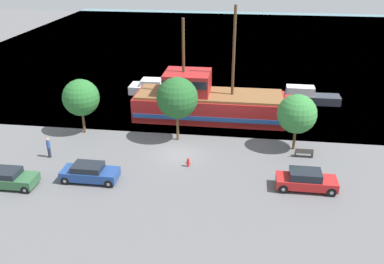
{
  "coord_description": "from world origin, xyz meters",
  "views": [
    {
      "loc": [
        5.66,
        -32.92,
        16.9
      ],
      "look_at": [
        0.93,
        2.0,
        1.2
      ],
      "focal_mm": 40.0,
      "sensor_mm": 36.0,
      "label": 1
    }
  ],
  "objects_px": {
    "moored_boat_dockside": "(304,97)",
    "parked_car_curb_rear": "(90,173)",
    "parked_car_curb_mid": "(6,178)",
    "fire_hydrant": "(188,162)",
    "pirate_ship": "(207,102)",
    "pedestrian_walking_near": "(49,148)",
    "bench_promenade_east": "(304,153)",
    "parked_car_curb_front": "(306,180)",
    "moored_boat_outer": "(155,88)"
  },
  "relations": [
    {
      "from": "moored_boat_dockside",
      "to": "parked_car_curb_rear",
      "type": "height_order",
      "value": "moored_boat_dockside"
    },
    {
      "from": "parked_car_curb_mid",
      "to": "fire_hydrant",
      "type": "distance_m",
      "value": 14.03
    },
    {
      "from": "pirate_ship",
      "to": "pedestrian_walking_near",
      "type": "bearing_deg",
      "value": -138.96
    },
    {
      "from": "fire_hydrant",
      "to": "bench_promenade_east",
      "type": "relative_size",
      "value": 0.5
    },
    {
      "from": "pirate_ship",
      "to": "parked_car_curb_rear",
      "type": "height_order",
      "value": "pirate_ship"
    },
    {
      "from": "parked_car_curb_front",
      "to": "pedestrian_walking_near",
      "type": "relative_size",
      "value": 2.47
    },
    {
      "from": "moored_boat_outer",
      "to": "pedestrian_walking_near",
      "type": "bearing_deg",
      "value": -106.69
    },
    {
      "from": "pirate_ship",
      "to": "parked_car_curb_mid",
      "type": "xyz_separation_m",
      "value": [
        -13.59,
        -15.78,
        -1.07
      ]
    },
    {
      "from": "pirate_ship",
      "to": "moored_boat_dockside",
      "type": "xyz_separation_m",
      "value": [
        10.48,
        6.09,
        -1.06
      ]
    },
    {
      "from": "fire_hydrant",
      "to": "pirate_ship",
      "type": "bearing_deg",
      "value": 87.65
    },
    {
      "from": "moored_boat_outer",
      "to": "parked_car_curb_rear",
      "type": "height_order",
      "value": "moored_boat_outer"
    },
    {
      "from": "pedestrian_walking_near",
      "to": "fire_hydrant",
      "type": "bearing_deg",
      "value": -0.29
    },
    {
      "from": "parked_car_curb_mid",
      "to": "pedestrian_walking_near",
      "type": "distance_m",
      "value": 5.08
    },
    {
      "from": "moored_boat_dockside",
      "to": "parked_car_curb_mid",
      "type": "height_order",
      "value": "moored_boat_dockside"
    },
    {
      "from": "moored_boat_outer",
      "to": "fire_hydrant",
      "type": "relative_size",
      "value": 8.21
    },
    {
      "from": "parked_car_curb_rear",
      "to": "bench_promenade_east",
      "type": "height_order",
      "value": "parked_car_curb_rear"
    },
    {
      "from": "parked_car_curb_rear",
      "to": "parked_car_curb_mid",
      "type": "bearing_deg",
      "value": -165.0
    },
    {
      "from": "moored_boat_outer",
      "to": "parked_car_curb_mid",
      "type": "relative_size",
      "value": 1.37
    },
    {
      "from": "moored_boat_outer",
      "to": "bench_promenade_east",
      "type": "relative_size",
      "value": 4.12
    },
    {
      "from": "pirate_ship",
      "to": "bench_promenade_east",
      "type": "distance_m",
      "value": 12.17
    },
    {
      "from": "parked_car_curb_front",
      "to": "parked_car_curb_mid",
      "type": "distance_m",
      "value": 22.47
    },
    {
      "from": "moored_boat_outer",
      "to": "parked_car_curb_mid",
      "type": "distance_m",
      "value": 23.75
    },
    {
      "from": "moored_boat_outer",
      "to": "pedestrian_walking_near",
      "type": "height_order",
      "value": "pedestrian_walking_near"
    },
    {
      "from": "moored_boat_dockside",
      "to": "moored_boat_outer",
      "type": "bearing_deg",
      "value": 176.83
    },
    {
      "from": "moored_boat_dockside",
      "to": "parked_car_curb_mid",
      "type": "relative_size",
      "value": 1.71
    },
    {
      "from": "moored_boat_outer",
      "to": "parked_car_curb_mid",
      "type": "xyz_separation_m",
      "value": [
        -6.52,
        -22.84,
        0.03
      ]
    },
    {
      "from": "moored_boat_outer",
      "to": "fire_hydrant",
      "type": "distance_m",
      "value": 19.14
    },
    {
      "from": "parked_car_curb_front",
      "to": "bench_promenade_east",
      "type": "bearing_deg",
      "value": 85.46
    },
    {
      "from": "parked_car_curb_front",
      "to": "fire_hydrant",
      "type": "xyz_separation_m",
      "value": [
        -9.17,
        2.31,
        -0.35
      ]
    },
    {
      "from": "pirate_ship",
      "to": "parked_car_curb_mid",
      "type": "height_order",
      "value": "pirate_ship"
    },
    {
      "from": "moored_boat_dockside",
      "to": "parked_car_curb_mid",
      "type": "bearing_deg",
      "value": -137.75
    },
    {
      "from": "pirate_ship",
      "to": "parked_car_curb_front",
      "type": "relative_size",
      "value": 3.77
    },
    {
      "from": "moored_boat_dockside",
      "to": "parked_car_curb_rear",
      "type": "xyz_separation_m",
      "value": [
        -18.11,
        -20.27,
        0.01
      ]
    },
    {
      "from": "bench_promenade_east",
      "to": "parked_car_curb_rear",
      "type": "bearing_deg",
      "value": -159.52
    },
    {
      "from": "pirate_ship",
      "to": "parked_car_curb_mid",
      "type": "relative_size",
      "value": 3.64
    },
    {
      "from": "parked_car_curb_rear",
      "to": "pirate_ship",
      "type": "bearing_deg",
      "value": 61.74
    },
    {
      "from": "moored_boat_outer",
      "to": "parked_car_curb_rear",
      "type": "distance_m",
      "value": 21.25
    },
    {
      "from": "pirate_ship",
      "to": "parked_car_curb_front",
      "type": "height_order",
      "value": "pirate_ship"
    },
    {
      "from": "parked_car_curb_front",
      "to": "bench_promenade_east",
      "type": "distance_m",
      "value": 5.31
    },
    {
      "from": "parked_car_curb_front",
      "to": "pedestrian_walking_near",
      "type": "xyz_separation_m",
      "value": [
        -21.16,
        2.37,
        0.16
      ]
    },
    {
      "from": "pirate_ship",
      "to": "moored_boat_outer",
      "type": "height_order",
      "value": "pirate_ship"
    },
    {
      "from": "pirate_ship",
      "to": "moored_boat_dockside",
      "type": "distance_m",
      "value": 12.17
    },
    {
      "from": "moored_boat_outer",
      "to": "parked_car_curb_rear",
      "type": "bearing_deg",
      "value": -91.47
    },
    {
      "from": "moored_boat_dockside",
      "to": "parked_car_curb_front",
      "type": "bearing_deg",
      "value": -95.22
    },
    {
      "from": "parked_car_curb_mid",
      "to": "fire_hydrant",
      "type": "xyz_separation_m",
      "value": [
        13.15,
        4.88,
        -0.28
      ]
    },
    {
      "from": "moored_boat_outer",
      "to": "parked_car_curb_rear",
      "type": "relative_size",
      "value": 1.45
    },
    {
      "from": "moored_boat_outer",
      "to": "parked_car_curb_front",
      "type": "xyz_separation_m",
      "value": [
        15.8,
        -20.27,
        0.1
      ]
    },
    {
      "from": "parked_car_curb_front",
      "to": "fire_hydrant",
      "type": "height_order",
      "value": "parked_car_curb_front"
    },
    {
      "from": "fire_hydrant",
      "to": "moored_boat_outer",
      "type": "bearing_deg",
      "value": 110.26
    },
    {
      "from": "parked_car_curb_mid",
      "to": "pirate_ship",
      "type": "bearing_deg",
      "value": 49.25
    }
  ]
}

